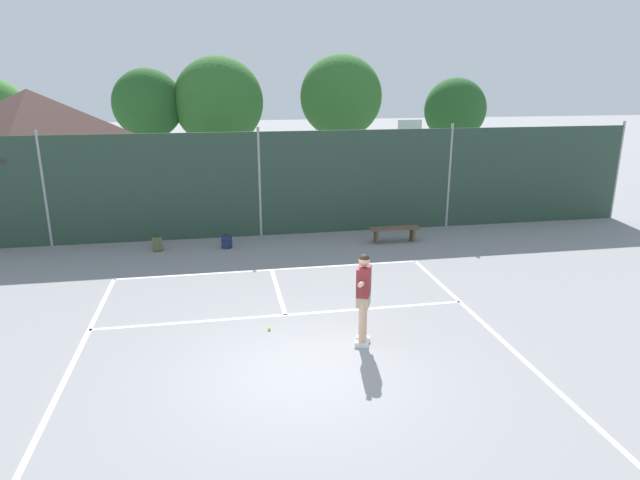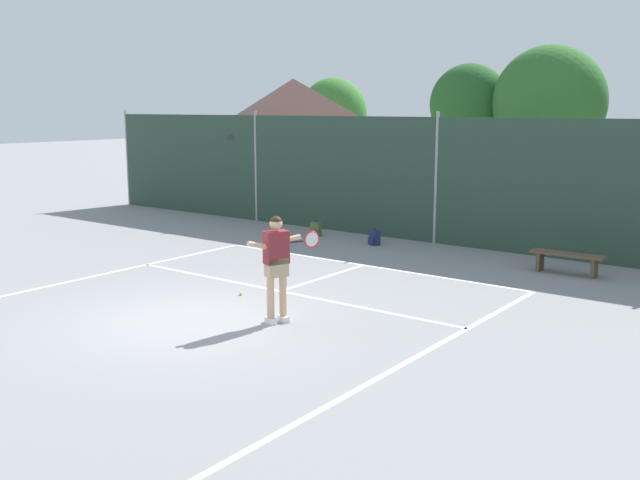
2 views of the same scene
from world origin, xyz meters
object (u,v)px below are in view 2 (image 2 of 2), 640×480
at_px(tennis_player, 277,259).
at_px(courtside_bench, 567,258).
at_px(backpack_navy, 374,238).
at_px(tennis_ball, 241,294).
at_px(backpack_olive, 316,230).

distance_m(tennis_player, courtside_bench, 7.21).
relative_size(tennis_player, backpack_navy, 4.01).
bearing_deg(tennis_player, courtside_bench, 67.18).
bearing_deg(tennis_ball, backpack_olive, 114.64).
distance_m(tennis_ball, backpack_olive, 6.70).
bearing_deg(tennis_player, backpack_navy, 109.69).
xyz_separation_m(tennis_ball, backpack_olive, (-2.79, 6.09, 0.16)).
xyz_separation_m(tennis_player, courtside_bench, (2.78, 6.61, -0.75)).
bearing_deg(backpack_olive, backpack_navy, -2.71).
height_order(tennis_player, backpack_olive, tennis_player).
height_order(backpack_navy, courtside_bench, courtside_bench).
bearing_deg(courtside_bench, backpack_navy, 176.57).
height_order(tennis_ball, courtside_bench, courtside_bench).
bearing_deg(tennis_ball, tennis_player, -28.13).
relative_size(tennis_player, tennis_ball, 28.10).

